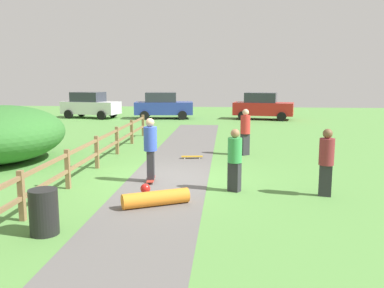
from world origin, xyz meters
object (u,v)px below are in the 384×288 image
object	(u,v)px
bystander_maroon	(326,159)
bystander_red	(245,130)
bush_large	(0,134)
skateboard_loose	(192,157)
skater_fallen	(155,197)
bystander_green	(235,157)
parked_car_blue	(163,106)
skater_riding	(150,146)
parked_car_red	(263,106)
parked_car_white	(90,105)
trash_bin	(44,212)

from	to	relation	value
bystander_maroon	bystander_red	bearing A→B (deg)	108.36
bush_large	skateboard_loose	world-z (taller)	bush_large
bush_large	skater_fallen	size ratio (longest dim) A/B	3.28
bystander_green	parked_car_blue	bearing A→B (deg)	104.32
bystander_green	bystander_red	world-z (taller)	bystander_red
skateboard_loose	parked_car_blue	world-z (taller)	parked_car_blue
skater_riding	skater_fallen	bearing A→B (deg)	-77.02
skater_riding	parked_car_blue	size ratio (longest dim) A/B	0.43
skater_fallen	bystander_green	xyz separation A→B (m)	(1.91, 1.43, 0.73)
skater_fallen	parked_car_red	bearing A→B (deg)	78.35
skater_riding	bystander_red	world-z (taller)	skater_riding
skateboard_loose	bystander_maroon	distance (m)	6.03
skater_fallen	parked_car_blue	world-z (taller)	parked_car_blue
bystander_maroon	skateboard_loose	bearing A→B (deg)	130.00
bystander_maroon	parked_car_white	xyz separation A→B (m)	(-12.69, 19.38, -0.01)
parked_car_blue	parked_car_red	size ratio (longest dim) A/B	0.98
skater_riding	bystander_green	bearing A→B (deg)	-17.39
bush_large	bystander_green	world-z (taller)	bush_large
bystander_maroon	bystander_red	size ratio (longest dim) A/B	0.97
skateboard_loose	parked_car_white	xyz separation A→B (m)	(-8.85, 14.81, 0.87)
skater_riding	parked_car_blue	xyz separation A→B (m)	(-2.47, 18.35, -0.10)
parked_car_red	parked_car_white	size ratio (longest dim) A/B	1.00
bush_large	skater_riding	bearing A→B (deg)	-22.52
skater_riding	parked_car_red	xyz separation A→B (m)	(4.74, 18.37, -0.10)
bystander_green	bystander_red	xyz separation A→B (m)	(0.50, 5.24, 0.08)
bystander_maroon	parked_car_red	size ratio (longest dim) A/B	0.39
parked_car_blue	bystander_red	bearing A→B (deg)	-68.80
skater_riding	parked_car_red	size ratio (longest dim) A/B	0.42
bystander_red	skater_riding	bearing A→B (deg)	-123.00
bystander_red	parked_car_white	size ratio (longest dim) A/B	0.41
trash_bin	bystander_maroon	size ratio (longest dim) A/B	0.51
skater_riding	bystander_red	size ratio (longest dim) A/B	1.03
parked_car_white	skater_fallen	bearing A→B (deg)	-67.65
bystander_green	parked_car_blue	distance (m)	19.72
parked_car_red	parked_car_white	world-z (taller)	same
bystander_green	parked_car_blue	size ratio (longest dim) A/B	0.39
bystander_green	parked_car_red	distance (m)	19.26
skater_fallen	parked_car_red	world-z (taller)	parked_car_red
bystander_green	bystander_maroon	bearing A→B (deg)	-6.34
skater_riding	parked_car_white	world-z (taller)	parked_car_white
skateboard_loose	parked_car_white	world-z (taller)	parked_car_white
bush_large	bystander_red	size ratio (longest dim) A/B	2.90
skateboard_loose	bystander_green	world-z (taller)	bystander_green
skater_fallen	bystander_maroon	xyz separation A→B (m)	(4.23, 1.17, 0.77)
skateboard_loose	bystander_red	xyz separation A→B (m)	(2.01, 0.93, 0.92)
bystander_maroon	bystander_green	bearing A→B (deg)	173.66
bush_large	bystander_maroon	world-z (taller)	bush_large
trash_bin	bystander_maroon	world-z (taller)	bystander_maroon
parked_car_red	skater_fallen	bearing A→B (deg)	-101.65
bush_large	parked_car_white	size ratio (longest dim) A/B	1.18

